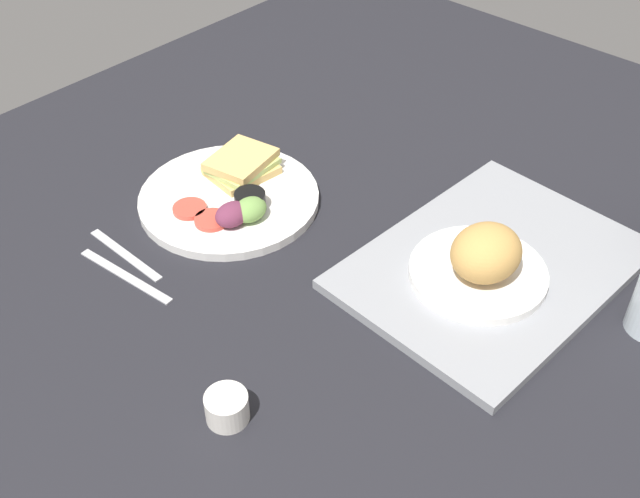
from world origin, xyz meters
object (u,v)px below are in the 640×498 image
serving_tray (492,266)px  bread_plate_near (483,261)px  fork (125,254)px  knife (125,275)px  espresso_cup (227,407)px  plate_with_salad (231,195)px

serving_tray → bread_plate_near: (4.33, 0.46, 4.24)cm
fork → knife: (3.00, 4.00, 0.00)cm
fork → bread_plate_near: bearing=35.6°
serving_tray → knife: bearing=-46.3°
espresso_cup → fork: espresso_cup is taller
serving_tray → plate_with_salad: bearing=-70.1°
plate_with_salad → espresso_cup: (30.89, 32.63, 0.38)cm
espresso_cup → knife: (-7.25, -31.04, -1.75)cm
serving_tray → knife: size_ratio=2.37×
bread_plate_near → plate_with_salad: 44.26cm
bread_plate_near → knife: 53.99cm
serving_tray → fork: serving_tray is taller
fork → knife: same height
bread_plate_near → fork: bread_plate_near is taller
plate_with_salad → espresso_cup: 44.94cm
serving_tray → bread_plate_near: size_ratio=2.18×
bread_plate_near → espresso_cup: bread_plate_near is taller
bread_plate_near → espresso_cup: size_ratio=3.69×
bread_plate_near → knife: (34.62, -41.15, -4.79)cm
knife → bread_plate_near: bearing=34.4°
serving_tray → fork: 57.35cm
bread_plate_near → knife: bearing=-49.9°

